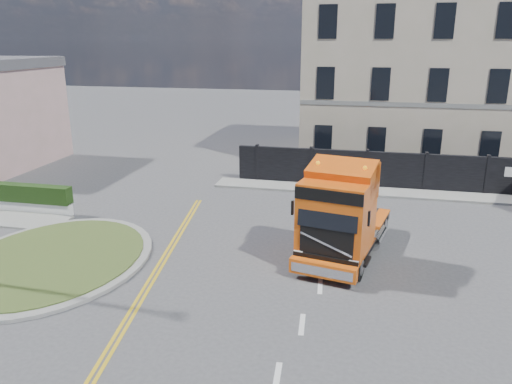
# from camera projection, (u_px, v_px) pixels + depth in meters

# --- Properties ---
(ground) EXTENTS (120.00, 120.00, 0.00)m
(ground) POSITION_uv_depth(u_px,v_px,m) (258.00, 246.00, 19.41)
(ground) COLOR #424244
(ground) RESTS_ON ground
(traffic_island) EXTENTS (6.80, 6.80, 0.17)m
(traffic_island) POSITION_uv_depth(u_px,v_px,m) (52.00, 259.00, 18.02)
(traffic_island) COLOR gray
(traffic_island) RESTS_ON ground
(hoarding_fence) EXTENTS (18.80, 0.25, 2.00)m
(hoarding_fence) POSITION_uv_depth(u_px,v_px,m) (416.00, 172.00, 26.18)
(hoarding_fence) COLOR black
(hoarding_fence) RESTS_ON ground
(georgian_building) EXTENTS (12.30, 10.30, 12.80)m
(georgian_building) POSITION_uv_depth(u_px,v_px,m) (404.00, 70.00, 31.88)
(georgian_building) COLOR beige
(georgian_building) RESTS_ON ground
(pavement_far) EXTENTS (20.00, 1.60, 0.12)m
(pavement_far) POSITION_uv_depth(u_px,v_px,m) (405.00, 194.00, 25.73)
(pavement_far) COLOR gray
(pavement_far) RESTS_ON ground
(truck) EXTENTS (3.43, 6.36, 3.61)m
(truck) POSITION_uv_depth(u_px,v_px,m) (341.00, 218.00, 17.70)
(truck) COLOR black
(truck) RESTS_ON ground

